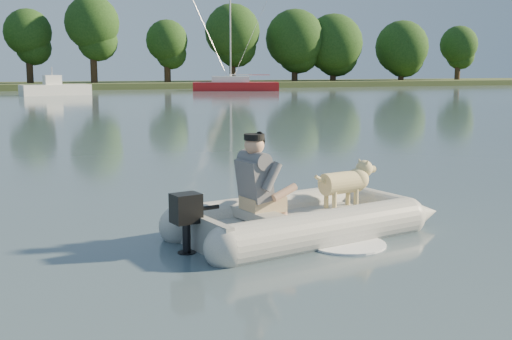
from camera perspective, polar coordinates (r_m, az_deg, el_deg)
name	(u,v)px	position (r m, az deg, el deg)	size (l,w,h in m)	color
water	(292,249)	(8.08, 3.22, -7.00)	(160.00, 160.00, 0.00)	#50626C
shore_bank	(56,86)	(69.23, -17.38, 7.13)	(160.00, 12.00, 0.70)	#47512D
treeline	(130,37)	(69.08, -11.18, 11.54)	(92.12, 7.35, 9.27)	#332316
dinghy	(305,186)	(8.71, 4.35, -1.46)	(5.07, 3.68, 1.49)	#979792
man	(256,177)	(8.29, -0.02, -0.60)	(0.78, 0.67, 1.16)	#5E5D62
dog	(341,187)	(9.20, 7.61, -1.48)	(1.01, 0.36, 0.67)	tan
outboard_motor	(186,226)	(7.85, -6.21, -4.98)	(0.45, 0.31, 0.85)	black
motorboat	(55,82)	(53.27, -17.44, 7.48)	(5.43, 2.09, 2.30)	white
sailboat	(235,86)	(60.38, -1.88, 7.51)	(8.26, 4.62, 10.88)	#B11416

